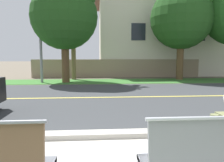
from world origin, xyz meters
name	(u,v)px	position (x,y,z in m)	size (l,w,h in m)	color
ground_plane	(97,91)	(0.00, 8.00, 0.00)	(140.00, 140.00, 0.00)	#665B4C
curb_edge	(97,135)	(0.00, 2.35, 0.06)	(44.00, 0.30, 0.11)	#ADA89E
street_asphalt	(97,98)	(0.00, 6.50, 0.00)	(52.00, 8.00, 0.01)	#383A3D
road_centre_line	(97,97)	(0.00, 6.50, 0.01)	(48.00, 0.14, 0.01)	#E0CC4C
far_verge_grass	(97,81)	(0.00, 12.05, 0.01)	(48.00, 2.80, 0.02)	#38702D
bench_right	(224,162)	(1.37, 0.37, 0.46)	(1.82, 0.48, 1.01)	#9EA0A8
streetlamp	(40,16)	(-3.38, 11.85, 4.07)	(0.24, 2.10, 7.12)	gray
shade_tree_far_left	(66,11)	(-1.79, 11.59, 4.33)	(4.04, 4.04, 6.66)	brown
shade_tree_left	(184,13)	(5.95, 12.72, 4.53)	(4.22, 4.22, 6.97)	brown
garden_wall	(117,68)	(1.59, 14.82, 0.70)	(13.00, 0.36, 1.40)	gray
house_across_street	(157,36)	(5.64, 18.02, 3.54)	(11.49, 6.91, 6.99)	beige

